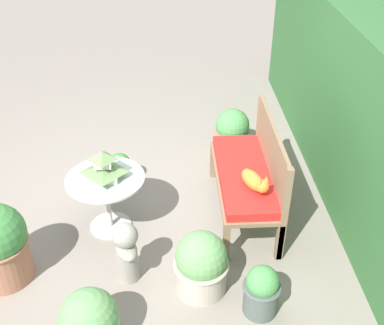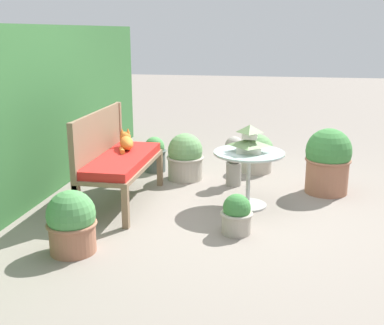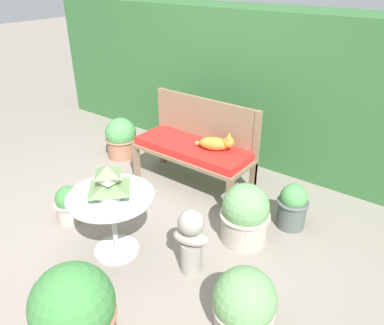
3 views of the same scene
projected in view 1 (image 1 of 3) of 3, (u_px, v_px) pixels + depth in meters
ground at (140, 216)px, 4.83m from camera, size 30.00×30.00×0.00m
garden_bench at (244, 177)px, 4.63m from camera, size 1.36×0.53×0.52m
bench_backrest at (272, 154)px, 4.50m from camera, size 1.36×0.06×0.98m
cat at (255, 181)px, 4.31m from camera, size 0.43×0.25×0.21m
patio_table at (106, 189)px, 4.44m from camera, size 0.73×0.73×0.58m
pagoda_birdhouse at (104, 167)px, 4.31m from camera, size 0.33×0.33×0.28m
garden_bust at (126, 250)px, 3.97m from camera, size 0.34×0.26×0.59m
potted_plant_hedge_corner at (262, 290)px, 3.74m from camera, size 0.31×0.31×0.46m
potted_plant_bench_right at (120, 170)px, 5.20m from camera, size 0.30×0.30×0.37m
potted_plant_bench_left at (232, 131)px, 5.73m from camera, size 0.42×0.42×0.53m
potted_plant_patio_mid at (201, 264)px, 3.91m from camera, size 0.46×0.46×0.57m
potted_plant_table_far at (90, 322)px, 3.49m from camera, size 0.44×0.44×0.50m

